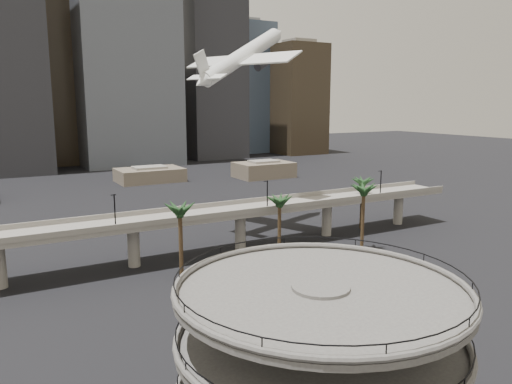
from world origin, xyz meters
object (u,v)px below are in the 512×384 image
car_a (321,352)px  car_b (403,310)px  overpass (189,221)px  airborne_jet (242,57)px  car_c (419,310)px  parking_ramp (319,365)px

car_a → car_b: car_b is taller
car_a → car_b: bearing=-66.9°
overpass → car_a: (-1.11, -43.64, -6.65)m
airborne_jet → car_b: airborne_jet is taller
overpass → car_b: overpass is taller
overpass → airborne_jet: (19.17, 14.12, 32.37)m
car_b → car_c: size_ratio=0.81×
airborne_jet → car_a: bearing=-132.1°
overpass → car_a: overpass is taller
parking_ramp → car_b: bearing=33.4°
car_c → car_b: bearing=52.8°
overpass → airborne_jet: bearing=36.4°
car_c → car_a: bearing=95.5°
airborne_jet → car_c: airborne_jet is taller
parking_ramp → car_c: parking_ramp is taller
parking_ramp → car_c: size_ratio=4.17×
car_a → car_c: size_ratio=0.76×
overpass → car_a: bearing=-91.5°
airborne_jet → overpass: bearing=-166.4°
car_a → parking_ramp: bearing=152.4°
parking_ramp → car_b: parking_ramp is taller
parking_ramp → overpass: parking_ramp is taller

